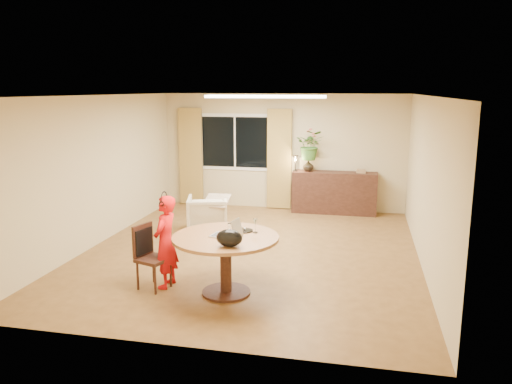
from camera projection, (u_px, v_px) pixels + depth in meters
floor at (251, 252)px, 8.45m from camera, size 6.50×6.50×0.00m
ceiling at (251, 95)px, 7.92m from camera, size 6.50×6.50×0.00m
wall_back at (282, 152)px, 11.29m from camera, size 5.50×0.00×5.50m
wall_left at (98, 170)px, 8.75m from camera, size 0.00×6.50×6.50m
wall_right at (426, 183)px, 7.62m from camera, size 0.00×6.50×6.50m
window at (235, 142)px, 11.46m from camera, size 1.70×0.03×1.30m
curtain_left at (191, 157)px, 11.68m from camera, size 0.55×0.08×2.25m
curtain_right at (279, 159)px, 11.24m from camera, size 0.55×0.08×2.25m
ceiling_panel at (265, 97)px, 9.07m from camera, size 2.20×0.35×0.05m
dining_table at (226, 248)px, 6.60m from camera, size 1.41×1.41×0.80m
dining_chair at (154, 257)px, 6.81m from camera, size 0.53×0.51×0.89m
child at (166, 242)px, 6.84m from camera, size 0.49×0.34×1.29m
laptop at (225, 227)px, 6.52m from camera, size 0.42×0.32×0.26m
tumbler at (230, 227)px, 6.77m from camera, size 0.09×0.09×0.11m
wine_glass at (255, 226)px, 6.70m from camera, size 0.07×0.07×0.20m
pot_lid at (245, 230)px, 6.78m from camera, size 0.28×0.28×0.04m
handbag at (229, 238)px, 6.10m from camera, size 0.36×0.24×0.22m
armchair at (208, 214)px, 9.57m from camera, size 0.92×0.93×0.70m
throw at (217, 197)px, 9.39m from camera, size 0.47×0.57×0.03m
sideboard at (334, 193)px, 10.99m from camera, size 1.84×0.45×0.92m
vase at (308, 166)px, 10.99m from camera, size 0.24×0.24×0.25m
bouquet at (310, 145)px, 10.89m from camera, size 0.60×0.52×0.66m
book_stack at (361, 171)px, 10.77m from camera, size 0.21×0.16×0.08m
desk_lamp at (295, 163)px, 10.99m from camera, size 0.18×0.18×0.36m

